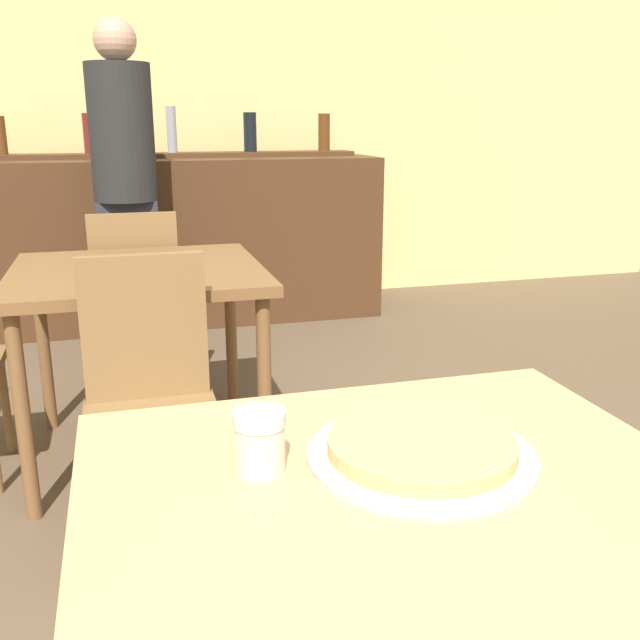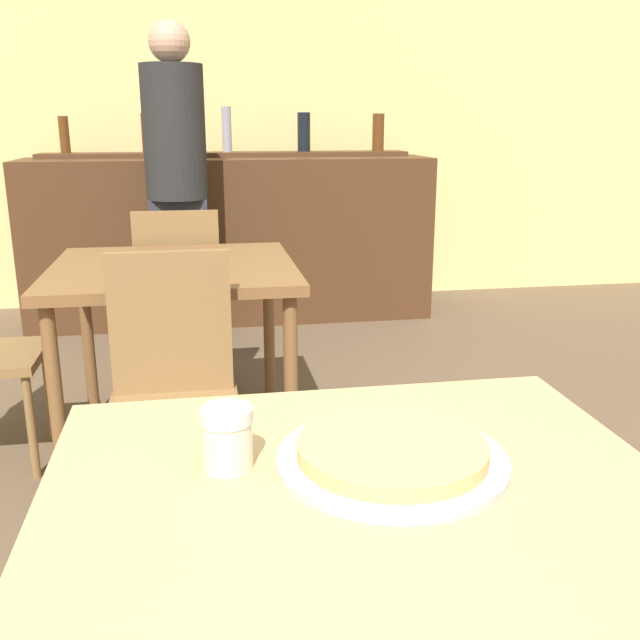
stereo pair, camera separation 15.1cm
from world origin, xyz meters
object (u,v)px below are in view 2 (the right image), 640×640
Objects in this scene: chair_far_side_back at (179,291)px; cheese_shaker at (227,438)px; chair_far_side_front at (173,381)px; person_standing at (177,177)px; pizza_tray at (392,453)px.

cheese_shaker is (0.13, -2.33, 0.32)m from chair_far_side_back.
chair_far_side_front is 2.06m from person_standing.
chair_far_side_back is 0.92m from person_standing.
chair_far_side_front reaches higher than pizza_tray.
pizza_tray is (0.38, -1.14, 0.28)m from chair_far_side_front.
person_standing is at bearing 90.12° from chair_far_side_front.
cheese_shaker is at bearing -83.50° from chair_far_side_front.
chair_far_side_front is 2.50× the size of pizza_tray.
chair_far_side_front is 1.24m from pizza_tray.
person_standing is (-0.00, 0.79, 0.47)m from chair_far_side_back.
pizza_tray is at bearing -83.10° from person_standing.
chair_far_side_front is 1.21m from chair_far_side_back.
person_standing reaches higher than chair_far_side_front.
chair_far_side_front and chair_far_side_back have the same top height.
cheese_shaker is 3.12m from person_standing.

